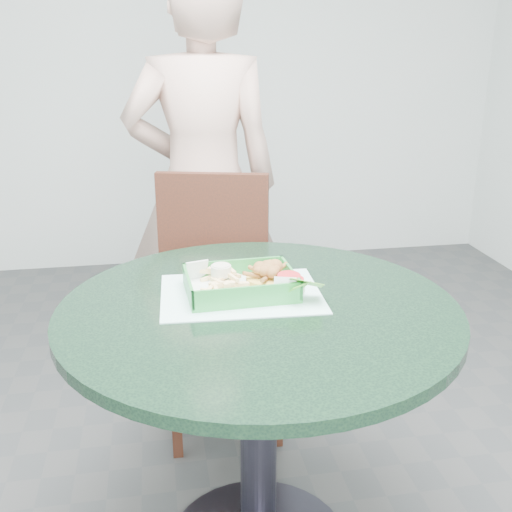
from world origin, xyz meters
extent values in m
cube|color=silver|center=(0.00, 2.50, 1.40)|extent=(4.00, 0.04, 2.80)
cylinder|color=#282630|center=(0.00, 0.00, 0.38)|extent=(0.10, 0.10, 0.70)
cylinder|color=#243E2C|center=(0.00, 0.00, 0.73)|extent=(0.99, 0.99, 0.03)
cube|color=#472E1A|center=(-0.03, 0.64, 0.45)|extent=(0.42, 0.42, 0.04)
cube|color=#472E1A|center=(-0.03, 0.83, 0.70)|extent=(0.42, 0.04, 0.46)
cube|color=#472E1A|center=(-0.21, 0.46, 0.21)|extent=(0.04, 0.04, 0.43)
cube|color=#472E1A|center=(0.15, 0.46, 0.21)|extent=(0.04, 0.04, 0.43)
cube|color=#472E1A|center=(-0.21, 0.82, 0.21)|extent=(0.04, 0.04, 0.43)
cube|color=#472E1A|center=(0.15, 0.82, 0.21)|extent=(0.04, 0.04, 0.43)
imported|color=tan|center=(-0.05, 1.01, 0.94)|extent=(0.70, 0.48, 1.87)
cube|color=#B4E7E2|center=(-0.03, 0.07, 0.75)|extent=(0.42, 0.32, 0.00)
cube|color=#268838|center=(-0.03, 0.08, 0.76)|extent=(0.27, 0.20, 0.01)
cube|color=silver|center=(-0.03, 0.08, 0.76)|extent=(0.26, 0.19, 0.00)
cube|color=#268838|center=(-0.03, 0.17, 0.78)|extent=(0.27, 0.01, 0.05)
cube|color=#268838|center=(-0.03, -0.02, 0.78)|extent=(0.27, 0.01, 0.05)
cube|color=#268838|center=(0.10, 0.08, 0.78)|extent=(0.01, 0.20, 0.05)
cube|color=#268838|center=(-0.17, 0.08, 0.78)|extent=(0.01, 0.20, 0.05)
cylinder|color=gold|center=(0.04, 0.08, 0.78)|extent=(0.11, 0.11, 0.02)
cylinder|color=silver|center=(-0.08, 0.13, 0.80)|extent=(0.05, 0.05, 0.03)
cylinder|color=beige|center=(-0.08, 0.13, 0.81)|extent=(0.05, 0.05, 0.00)
cylinder|color=white|center=(0.08, 0.02, 0.78)|extent=(0.07, 0.07, 0.02)
torus|color=white|center=(0.08, 0.02, 0.79)|extent=(0.07, 0.07, 0.01)
cylinder|color=red|center=(0.08, 0.02, 0.80)|extent=(0.06, 0.06, 0.01)
camera|label=1|loc=(-0.24, -1.32, 1.37)|focal=42.00mm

